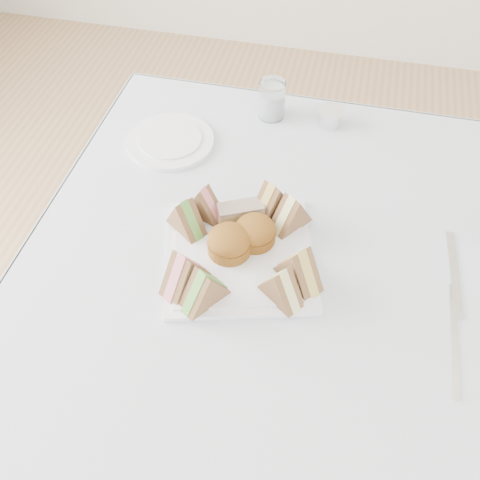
# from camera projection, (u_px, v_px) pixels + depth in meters

# --- Properties ---
(floor) EXTENTS (4.00, 4.00, 0.00)m
(floor) POSITION_uv_depth(u_px,v_px,m) (274.00, 413.00, 1.58)
(floor) COLOR #9E7751
(floor) RESTS_ON ground
(table) EXTENTS (0.90, 0.90, 0.74)m
(table) POSITION_uv_depth(u_px,v_px,m) (281.00, 353.00, 1.29)
(table) COLOR brown
(table) RESTS_ON floor
(tablecloth) EXTENTS (1.02, 1.02, 0.01)m
(tablecloth) POSITION_uv_depth(u_px,v_px,m) (293.00, 259.00, 1.01)
(tablecloth) COLOR silver
(tablecloth) RESTS_ON table
(serving_plate) EXTENTS (0.34, 0.34, 0.01)m
(serving_plate) POSITION_uv_depth(u_px,v_px,m) (240.00, 255.00, 1.00)
(serving_plate) COLOR white
(serving_plate) RESTS_ON tablecloth
(sandwich_fl_a) EXTENTS (0.08, 0.10, 0.08)m
(sandwich_fl_a) POSITION_uv_depth(u_px,v_px,m) (184.00, 270.00, 0.92)
(sandwich_fl_a) COLOR brown
(sandwich_fl_a) RESTS_ON serving_plate
(sandwich_fl_b) EXTENTS (0.09, 0.10, 0.08)m
(sandwich_fl_b) POSITION_uv_depth(u_px,v_px,m) (204.00, 286.00, 0.90)
(sandwich_fl_b) COLOR brown
(sandwich_fl_b) RESTS_ON serving_plate
(sandwich_fr_a) EXTENTS (0.10, 0.09, 0.08)m
(sandwich_fr_a) POSITION_uv_depth(u_px,v_px,m) (299.00, 266.00, 0.93)
(sandwich_fr_a) COLOR brown
(sandwich_fr_a) RESTS_ON serving_plate
(sandwich_fr_b) EXTENTS (0.09, 0.08, 0.07)m
(sandwich_fr_b) POSITION_uv_depth(u_px,v_px,m) (281.00, 284.00, 0.91)
(sandwich_fr_b) COLOR brown
(sandwich_fr_b) RESTS_ON serving_plate
(sandwich_bl_a) EXTENTS (0.09, 0.08, 0.08)m
(sandwich_bl_a) POSITION_uv_depth(u_px,v_px,m) (185.00, 215.00, 1.01)
(sandwich_bl_a) COLOR brown
(sandwich_bl_a) RESTS_ON serving_plate
(sandwich_bl_b) EXTENTS (0.09, 0.06, 0.07)m
(sandwich_bl_b) POSITION_uv_depth(u_px,v_px,m) (204.00, 202.00, 1.03)
(sandwich_bl_b) COLOR brown
(sandwich_bl_b) RESTS_ON serving_plate
(sandwich_br_a) EXTENTS (0.08, 0.09, 0.08)m
(sandwich_br_a) POSITION_uv_depth(u_px,v_px,m) (291.00, 211.00, 1.01)
(sandwich_br_a) COLOR brown
(sandwich_br_a) RESTS_ON serving_plate
(sandwich_br_b) EXTENTS (0.08, 0.10, 0.08)m
(sandwich_br_b) POSITION_uv_depth(u_px,v_px,m) (271.00, 199.00, 1.03)
(sandwich_br_b) COLOR brown
(sandwich_br_b) RESTS_ON serving_plate
(scone_left) EXTENTS (0.10, 0.10, 0.06)m
(scone_left) POSITION_uv_depth(u_px,v_px,m) (229.00, 242.00, 0.98)
(scone_left) COLOR brown
(scone_left) RESTS_ON serving_plate
(scone_right) EXTENTS (0.11, 0.11, 0.05)m
(scone_right) POSITION_uv_depth(u_px,v_px,m) (255.00, 232.00, 1.00)
(scone_right) COLOR brown
(scone_right) RESTS_ON serving_plate
(pastry_slice) EXTENTS (0.09, 0.07, 0.04)m
(pastry_slice) POSITION_uv_depth(u_px,v_px,m) (241.00, 213.00, 1.03)
(pastry_slice) COLOR #CEBC73
(pastry_slice) RESTS_ON serving_plate
(side_plate) EXTENTS (0.22, 0.22, 0.01)m
(side_plate) POSITION_uv_depth(u_px,v_px,m) (170.00, 141.00, 1.21)
(side_plate) COLOR white
(side_plate) RESTS_ON tablecloth
(water_glass) EXTENTS (0.08, 0.08, 0.09)m
(water_glass) POSITION_uv_depth(u_px,v_px,m) (272.00, 100.00, 1.25)
(water_glass) COLOR white
(water_glass) RESTS_ON tablecloth
(tea_strainer) EXTENTS (0.07, 0.07, 0.03)m
(tea_strainer) POSITION_uv_depth(u_px,v_px,m) (330.00, 118.00, 1.25)
(tea_strainer) COLOR silver
(tea_strainer) RESTS_ON tablecloth
(knife) EXTENTS (0.03, 0.20, 0.00)m
(knife) POSITION_uv_depth(u_px,v_px,m) (454.00, 273.00, 0.98)
(knife) COLOR silver
(knife) RESTS_ON tablecloth
(fork) EXTENTS (0.01, 0.19, 0.00)m
(fork) POSITION_uv_depth(u_px,v_px,m) (454.00, 347.00, 0.88)
(fork) COLOR silver
(fork) RESTS_ON tablecloth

